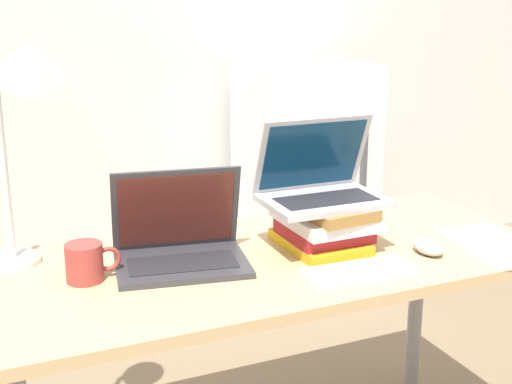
# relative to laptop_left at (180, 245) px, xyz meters

# --- Properties ---
(desk) EXTENTS (1.49, 0.66, 0.72)m
(desk) POSITION_rel_laptop_left_xyz_m (0.24, -0.05, -0.13)
(desk) COLOR tan
(desk) RESTS_ON ground_plane
(laptop_left) EXTENTS (0.37, 0.29, 0.24)m
(laptop_left) POSITION_rel_laptop_left_xyz_m (0.00, 0.00, 0.00)
(laptop_left) COLOR #333338
(laptop_left) RESTS_ON desk
(book_stack) EXTENTS (0.22, 0.28, 0.13)m
(book_stack) POSITION_rel_laptop_left_xyz_m (0.39, -0.04, 0.02)
(book_stack) COLOR gold
(book_stack) RESTS_ON desk
(laptop_on_books) EXTENTS (0.32, 0.23, 0.23)m
(laptop_on_books) POSITION_rel_laptop_left_xyz_m (0.38, -0.03, 0.13)
(laptop_on_books) COLOR #B2B2B7
(laptop_on_books) RESTS_ON book_stack
(wireless_keyboard) EXTENTS (0.29, 0.12, 0.01)m
(wireless_keyboard) POSITION_rel_laptop_left_xyz_m (0.38, -0.24, -0.04)
(wireless_keyboard) COLOR silver
(wireless_keyboard) RESTS_ON desk
(mouse) EXTENTS (0.07, 0.10, 0.04)m
(mouse) POSITION_rel_laptop_left_xyz_m (0.62, -0.20, -0.03)
(mouse) COLOR #B2B2B7
(mouse) RESTS_ON desk
(notepad) EXTENTS (0.23, 0.33, 0.01)m
(notepad) POSITION_rel_laptop_left_xyz_m (0.82, -0.23, -0.04)
(notepad) COLOR silver
(notepad) RESTS_ON desk
(mug) EXTENTS (0.13, 0.09, 0.09)m
(mug) POSITION_rel_laptop_left_xyz_m (-0.24, -0.02, -0.00)
(mug) COLOR #9E3833
(mug) RESTS_ON desk
(desk_lamp) EXTENTS (0.23, 0.20, 0.61)m
(desk_lamp) POSITION_rel_laptop_left_xyz_m (-0.33, 0.14, 0.40)
(desk_lamp) COLOR silver
(desk_lamp) RESTS_ON desk
(mini_fridge) EXTENTS (0.56, 0.49, 1.07)m
(mini_fridge) POSITION_rel_laptop_left_xyz_m (1.01, 1.24, -0.23)
(mini_fridge) COLOR white
(mini_fridge) RESTS_ON ground_plane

